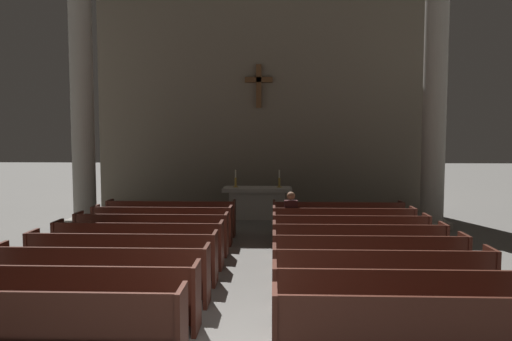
# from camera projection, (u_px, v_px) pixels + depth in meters

# --- Properties ---
(pew_left_row_1) EXTENTS (3.39, 0.50, 0.95)m
(pew_left_row_1) POSITION_uv_depth(u_px,v_px,m) (38.00, 326.00, 5.39)
(pew_left_row_1) COLOR #4C2319
(pew_left_row_1) RESTS_ON ground
(pew_left_row_2) EXTENTS (3.39, 0.50, 0.95)m
(pew_left_row_2) POSITION_uv_depth(u_px,v_px,m) (75.00, 296.00, 6.40)
(pew_left_row_2) COLOR #4C2319
(pew_left_row_2) RESTS_ON ground
(pew_left_row_3) EXTENTS (3.39, 0.50, 0.95)m
(pew_left_row_3) POSITION_uv_depth(u_px,v_px,m) (102.00, 274.00, 7.41)
(pew_left_row_3) COLOR #4C2319
(pew_left_row_3) RESTS_ON ground
(pew_left_row_4) EXTENTS (3.39, 0.50, 0.95)m
(pew_left_row_4) POSITION_uv_depth(u_px,v_px,m) (123.00, 258.00, 8.43)
(pew_left_row_4) COLOR #4C2319
(pew_left_row_4) RESTS_ON ground
(pew_left_row_5) EXTENTS (3.39, 0.50, 0.95)m
(pew_left_row_5) POSITION_uv_depth(u_px,v_px,m) (139.00, 244.00, 9.44)
(pew_left_row_5) COLOR #4C2319
(pew_left_row_5) RESTS_ON ground
(pew_left_row_6) EXTENTS (3.39, 0.50, 0.95)m
(pew_left_row_6) POSITION_uv_depth(u_px,v_px,m) (152.00, 234.00, 10.45)
(pew_left_row_6) COLOR #4C2319
(pew_left_row_6) RESTS_ON ground
(pew_left_row_7) EXTENTS (3.39, 0.50, 0.95)m
(pew_left_row_7) POSITION_uv_depth(u_px,v_px,m) (163.00, 225.00, 11.46)
(pew_left_row_7) COLOR #4C2319
(pew_left_row_7) RESTS_ON ground
(pew_left_row_8) EXTENTS (3.39, 0.50, 0.95)m
(pew_left_row_8) POSITION_uv_depth(u_px,v_px,m) (172.00, 218.00, 12.47)
(pew_left_row_8) COLOR #4C2319
(pew_left_row_8) RESTS_ON ground
(pew_right_row_1) EXTENTS (3.39, 0.50, 0.95)m
(pew_right_row_1) POSITION_uv_depth(u_px,v_px,m) (424.00, 332.00, 5.23)
(pew_right_row_1) COLOR #4C2319
(pew_right_row_1) RESTS_ON ground
(pew_right_row_2) EXTENTS (3.39, 0.50, 0.95)m
(pew_right_row_2) POSITION_uv_depth(u_px,v_px,m) (399.00, 300.00, 6.24)
(pew_right_row_2) COLOR #4C2319
(pew_right_row_2) RESTS_ON ground
(pew_right_row_3) EXTENTS (3.39, 0.50, 0.95)m
(pew_right_row_3) POSITION_uv_depth(u_px,v_px,m) (382.00, 277.00, 7.25)
(pew_right_row_3) COLOR #4C2319
(pew_right_row_3) RESTS_ON ground
(pew_right_row_4) EXTENTS (3.39, 0.50, 0.95)m
(pew_right_row_4) POSITION_uv_depth(u_px,v_px,m) (369.00, 260.00, 8.26)
(pew_right_row_4) COLOR #4C2319
(pew_right_row_4) RESTS_ON ground
(pew_right_row_5) EXTENTS (3.39, 0.50, 0.95)m
(pew_right_row_5) POSITION_uv_depth(u_px,v_px,m) (358.00, 246.00, 9.27)
(pew_right_row_5) COLOR #4C2319
(pew_right_row_5) RESTS_ON ground
(pew_right_row_6) EXTENTS (3.39, 0.50, 0.95)m
(pew_right_row_6) POSITION_uv_depth(u_px,v_px,m) (350.00, 235.00, 10.28)
(pew_right_row_6) COLOR #4C2319
(pew_right_row_6) RESTS_ON ground
(pew_right_row_7) EXTENTS (3.39, 0.50, 0.95)m
(pew_right_row_7) POSITION_uv_depth(u_px,v_px,m) (343.00, 226.00, 11.29)
(pew_right_row_7) COLOR #4C2319
(pew_right_row_7) RESTS_ON ground
(pew_right_row_8) EXTENTS (3.39, 0.50, 0.95)m
(pew_right_row_8) POSITION_uv_depth(u_px,v_px,m) (337.00, 219.00, 12.31)
(pew_right_row_8) COLOR #4C2319
(pew_right_row_8) RESTS_ON ground
(column_left_second) EXTENTS (0.99, 0.99, 7.26)m
(column_left_second) POSITION_uv_depth(u_px,v_px,m) (82.00, 106.00, 13.79)
(column_left_second) COLOR #9E998E
(column_left_second) RESTS_ON ground
(column_right_second) EXTENTS (0.99, 0.99, 7.26)m
(column_right_second) POSITION_uv_depth(u_px,v_px,m) (435.00, 105.00, 13.41)
(column_right_second) COLOR #9E998E
(column_right_second) RESTS_ON ground
(altar) EXTENTS (2.20, 0.90, 1.01)m
(altar) POSITION_uv_depth(u_px,v_px,m) (257.00, 202.00, 15.05)
(altar) COLOR #BCB7AD
(altar) RESTS_ON ground
(candlestick_left) EXTENTS (0.16, 0.16, 0.56)m
(candlestick_left) POSITION_uv_depth(u_px,v_px,m) (236.00, 182.00, 15.02)
(candlestick_left) COLOR #B79338
(candlestick_left) RESTS_ON altar
(candlestick_right) EXTENTS (0.16, 0.16, 0.56)m
(candlestick_right) POSITION_uv_depth(u_px,v_px,m) (279.00, 182.00, 14.97)
(candlestick_right) COLOR #B79338
(candlestick_right) RESTS_ON altar
(apse_with_cross) EXTENTS (11.29, 0.43, 7.92)m
(apse_with_cross) POSITION_uv_depth(u_px,v_px,m) (259.00, 98.00, 16.40)
(apse_with_cross) COLOR #706656
(apse_with_cross) RESTS_ON ground
(lone_worshipper) EXTENTS (0.32, 0.43, 1.32)m
(lone_worshipper) POSITION_uv_depth(u_px,v_px,m) (291.00, 217.00, 11.36)
(lone_worshipper) COLOR #26262B
(lone_worshipper) RESTS_ON ground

